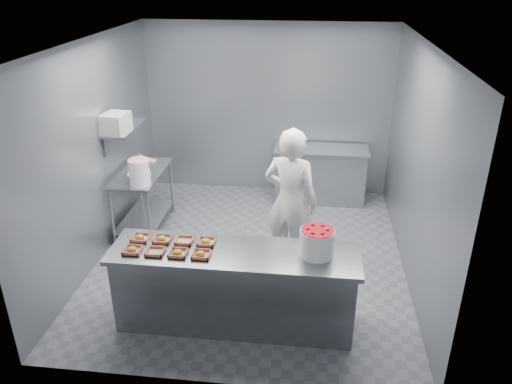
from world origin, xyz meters
TOP-DOWN VIEW (x-y plane):
  - floor at (0.00, 0.00)m, footprint 4.50×4.50m
  - ceiling at (0.00, 0.00)m, footprint 4.50×4.50m
  - wall_back at (0.00, 2.25)m, footprint 4.00×0.04m
  - wall_left at (-2.00, 0.00)m, footprint 0.04×4.50m
  - wall_right at (2.00, 0.00)m, footprint 0.04×4.50m
  - service_counter at (0.00, -1.35)m, footprint 2.60×0.70m
  - prep_table at (-1.65, 0.60)m, footprint 0.60×1.20m
  - back_counter at (0.90, 1.90)m, footprint 1.50×0.60m
  - wall_shelf at (-1.82, 0.60)m, footprint 0.35×0.90m
  - tray_0 at (-1.04, -1.48)m, footprint 0.19×0.18m
  - tray_1 at (-0.80, -1.48)m, footprint 0.19×0.18m
  - tray_2 at (-0.56, -1.48)m, footprint 0.19×0.18m
  - tray_3 at (-0.32, -1.48)m, footprint 0.19×0.18m
  - tray_4 at (-1.04, -1.22)m, footprint 0.19×0.18m
  - tray_5 at (-0.80, -1.22)m, footprint 0.19×0.18m
  - tray_6 at (-0.56, -1.22)m, footprint 0.19×0.18m
  - tray_7 at (-0.32, -1.22)m, footprint 0.19×0.18m
  - worker at (0.52, -0.19)m, footprint 0.79×0.63m
  - strawberry_tub at (0.84, -1.31)m, footprint 0.35×0.35m
  - glaze_bucket at (-1.52, 0.20)m, footprint 0.29×0.28m
  - bucket_lid at (-1.64, 0.49)m, footprint 0.40×0.40m
  - rag at (-1.65, 1.04)m, footprint 0.16×0.15m
  - appliance at (-1.82, 0.33)m, footprint 0.35×0.39m
  - paper_stack at (0.48, 1.90)m, footprint 0.34×0.28m

SIDE VIEW (x-z plane):
  - floor at x=0.00m, z-range 0.00..0.00m
  - back_counter at x=0.90m, z-range 0.00..0.90m
  - service_counter at x=0.00m, z-range 0.00..0.90m
  - prep_table at x=-1.65m, z-range 0.14..1.04m
  - rag at x=-1.65m, z-range 0.90..0.92m
  - bucket_lid at x=-1.64m, z-range 0.90..0.92m
  - tray_1 at x=-0.80m, z-range 0.90..0.94m
  - tray_6 at x=-0.56m, z-range 0.90..0.94m
  - tray_0 at x=-1.04m, z-range 0.89..0.95m
  - tray_2 at x=-0.56m, z-range 0.89..0.95m
  - tray_3 at x=-0.32m, z-range 0.89..0.95m
  - tray_4 at x=-1.04m, z-range 0.89..0.95m
  - tray_5 at x=-0.80m, z-range 0.89..0.95m
  - tray_7 at x=-0.32m, z-range 0.89..0.95m
  - paper_stack at x=0.48m, z-range 0.90..0.95m
  - worker at x=0.52m, z-range 0.00..1.89m
  - strawberry_tub at x=0.84m, z-range 0.91..1.20m
  - glaze_bucket at x=-1.52m, z-range 0.87..1.30m
  - wall_back at x=0.00m, z-range 0.00..2.80m
  - wall_left at x=-2.00m, z-range 0.00..2.80m
  - wall_right at x=2.00m, z-range 0.00..2.80m
  - wall_shelf at x=-1.82m, z-range 1.54..1.56m
  - appliance at x=-1.82m, z-range 1.56..1.83m
  - ceiling at x=0.00m, z-range 2.80..2.80m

